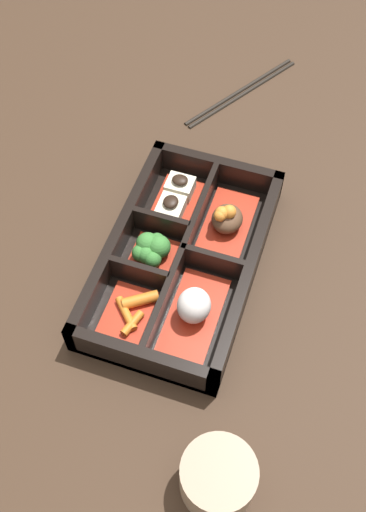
% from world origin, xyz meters
% --- Properties ---
extents(ground_plane, '(3.00, 3.00, 0.00)m').
position_xyz_m(ground_plane, '(0.00, 0.00, 0.00)').
color(ground_plane, '#382619').
extents(bento_base, '(0.32, 0.19, 0.01)m').
position_xyz_m(bento_base, '(0.00, 0.00, 0.01)').
color(bento_base, black).
rests_on(bento_base, ground_plane).
extents(bento_rim, '(0.32, 0.19, 0.05)m').
position_xyz_m(bento_rim, '(0.00, -0.00, 0.02)').
color(bento_rim, black).
rests_on(bento_rim, ground_plane).
extents(bowl_stew, '(0.13, 0.06, 0.05)m').
position_xyz_m(bowl_stew, '(-0.07, 0.04, 0.03)').
color(bowl_stew, '#B22D19').
rests_on(bowl_stew, bento_base).
extents(bowl_rice, '(0.13, 0.06, 0.05)m').
position_xyz_m(bowl_rice, '(0.07, 0.04, 0.03)').
color(bowl_rice, '#B22D19').
rests_on(bowl_rice, bento_base).
extents(bowl_tofu, '(0.09, 0.06, 0.04)m').
position_xyz_m(bowl_tofu, '(-0.09, -0.04, 0.02)').
color(bowl_tofu, '#B22D19').
rests_on(bowl_tofu, bento_base).
extents(bowl_greens, '(0.06, 0.06, 0.04)m').
position_xyz_m(bowl_greens, '(0.00, -0.04, 0.03)').
color(bowl_greens, '#B22D19').
rests_on(bowl_greens, bento_base).
extents(bowl_carrots, '(0.08, 0.06, 0.02)m').
position_xyz_m(bowl_carrots, '(0.09, -0.04, 0.02)').
color(bowl_carrots, '#B22D19').
rests_on(bowl_carrots, bento_base).
extents(tea_cup, '(0.08, 0.08, 0.06)m').
position_xyz_m(tea_cup, '(0.26, 0.12, 0.03)').
color(tea_cup, gray).
rests_on(tea_cup, ground_plane).
extents(chopsticks, '(0.21, 0.14, 0.01)m').
position_xyz_m(chopsticks, '(-0.35, -0.02, 0.00)').
color(chopsticks, black).
rests_on(chopsticks, ground_plane).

